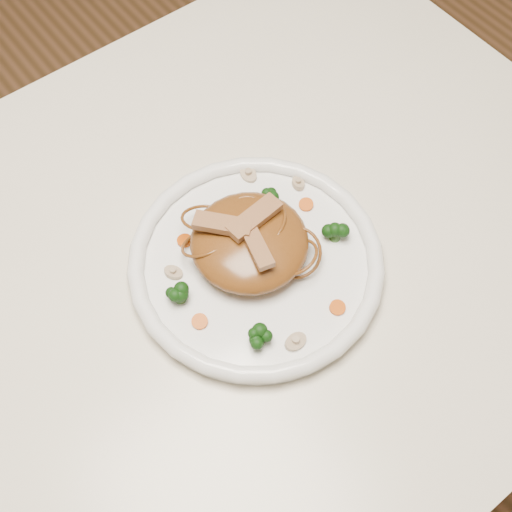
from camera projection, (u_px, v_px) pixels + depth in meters
ground at (212, 447)px, 1.44m from camera, size 4.00×4.00×0.00m
table at (184, 323)px, 0.88m from camera, size 1.20×0.80×0.75m
plate at (256, 265)px, 0.80m from camera, size 0.35×0.35×0.02m
noodle_mound at (249, 242)px, 0.78m from camera, size 0.14×0.14×0.05m
chicken_a at (254, 218)px, 0.76m from camera, size 0.07×0.03×0.01m
chicken_b at (223, 224)px, 0.75m from camera, size 0.06×0.07×0.01m
chicken_c at (257, 247)px, 0.74m from camera, size 0.03×0.06×0.01m
broccoli_0 at (272, 197)px, 0.82m from camera, size 0.04×0.04×0.03m
broccoli_1 at (179, 293)px, 0.75m from camera, size 0.03×0.03×0.03m
broccoli_2 at (259, 336)px, 0.73m from camera, size 0.03×0.03×0.03m
broccoli_3 at (336, 232)px, 0.80m from camera, size 0.03×0.03×0.03m
carrot_0 at (246, 203)px, 0.83m from camera, size 0.02×0.02×0.00m
carrot_1 at (200, 322)px, 0.75m from camera, size 0.02×0.02×0.00m
carrot_2 at (306, 205)px, 0.83m from camera, size 0.02×0.02×0.00m
carrot_3 at (185, 241)px, 0.80m from camera, size 0.02×0.02×0.00m
carrot_4 at (337, 308)px, 0.76m from camera, size 0.02×0.02×0.00m
mushroom_0 at (295, 342)px, 0.74m from camera, size 0.03×0.03×0.01m
mushroom_1 at (298, 183)px, 0.85m from camera, size 0.03×0.03×0.01m
mushroom_2 at (173, 273)px, 0.78m from camera, size 0.03×0.03×0.01m
mushroom_3 at (248, 174)px, 0.85m from camera, size 0.03×0.03×0.01m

